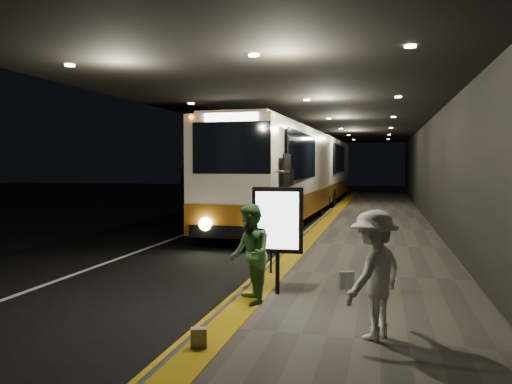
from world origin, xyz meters
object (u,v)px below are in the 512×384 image
at_px(passenger_waiting_white, 374,274).
at_px(stanchion_post, 271,251).
at_px(bag_plain, 199,338).
at_px(coach_second, 320,173).
at_px(passenger_waiting_green, 250,254).
at_px(passenger_boarding, 296,219).
at_px(coach_main, 277,179).
at_px(info_sign, 278,222).
at_px(bag_polka, 347,280).

height_order(passenger_waiting_white, stanchion_post, passenger_waiting_white).
bearing_deg(bag_plain, passenger_waiting_white, 23.36).
height_order(coach_second, passenger_waiting_green, coach_second).
bearing_deg(coach_second, passenger_waiting_green, -85.07).
bearing_deg(passenger_boarding, bag_plain, -176.09).
relative_size(coach_main, info_sign, 6.55).
relative_size(coach_main, stanchion_post, 12.82).
bearing_deg(bag_polka, stanchion_post, 150.83).
bearing_deg(info_sign, stanchion_post, 104.01).
distance_m(passenger_waiting_white, bag_polka, 2.83).
bearing_deg(coach_second, passenger_boarding, -84.27).
distance_m(coach_main, passenger_waiting_white, 13.80).
distance_m(passenger_boarding, bag_plain, 7.60).
xyz_separation_m(coach_main, passenger_waiting_white, (4.13, -13.13, -0.90)).
distance_m(bag_polka, bag_plain, 4.00).
bearing_deg(passenger_boarding, stanchion_post, -177.05).
distance_m(passenger_waiting_white, info_sign, 2.67).
bearing_deg(passenger_waiting_green, passenger_boarding, 155.39).
xyz_separation_m(coach_main, coach_second, (0.19, 13.23, 0.02)).
relative_size(info_sign, stanchion_post, 1.96).
bearing_deg(bag_polka, passenger_waiting_green, -137.20).
distance_m(passenger_boarding, bag_polka, 4.32).
distance_m(coach_second, bag_plain, 27.43).
bearing_deg(coach_main, coach_second, 90.60).
height_order(coach_main, coach_second, coach_second).
height_order(coach_second, bag_polka, coach_second).
bearing_deg(passenger_waiting_green, coach_main, 163.86).
height_order(bag_polka, stanchion_post, stanchion_post).
relative_size(bag_polka, info_sign, 0.17).
xyz_separation_m(info_sign, stanchion_post, (-0.50, 1.69, -0.84)).
bearing_deg(stanchion_post, coach_main, 101.09).
bearing_deg(info_sign, bag_polka, 28.49).
relative_size(passenger_boarding, stanchion_post, 1.73).
relative_size(bag_plain, info_sign, 0.13).
xyz_separation_m(coach_main, bag_polka, (3.58, -10.45, -1.62)).
distance_m(passenger_waiting_white, bag_plain, 2.53).
relative_size(coach_main, passenger_boarding, 7.43).
relative_size(passenger_waiting_white, bag_plain, 6.76).
bearing_deg(stanchion_post, bag_plain, -89.38).
height_order(info_sign, stanchion_post, info_sign).
relative_size(coach_second, passenger_waiting_white, 7.27).
bearing_deg(coach_main, passenger_waiting_green, -78.91).
height_order(coach_second, stanchion_post, coach_second).
bearing_deg(stanchion_post, passenger_waiting_green, -86.12).
bearing_deg(passenger_waiting_white, info_sign, -107.99).
bearing_deg(coach_main, passenger_boarding, -72.25).
bearing_deg(passenger_boarding, bag_polka, -153.11).
bearing_deg(passenger_waiting_green, passenger_waiting_white, 33.66).
height_order(passenger_boarding, passenger_waiting_green, passenger_boarding).
distance_m(passenger_boarding, stanchion_post, 2.99).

